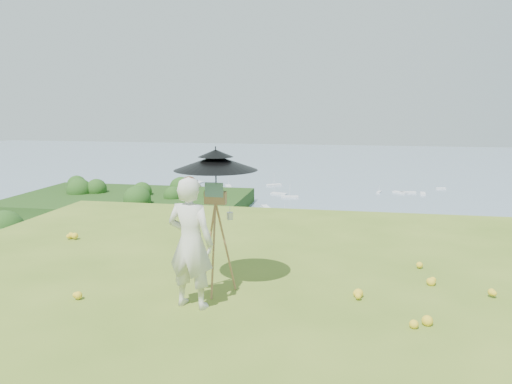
# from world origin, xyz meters

# --- Properties ---
(ground) EXTENTS (14.00, 14.00, 0.00)m
(ground) POSITION_xyz_m (0.00, 0.00, 0.00)
(ground) COLOR #557722
(ground) RESTS_ON ground
(shoreline_tier) EXTENTS (170.00, 28.00, 8.00)m
(shoreline_tier) POSITION_xyz_m (0.00, 75.00, -36.00)
(shoreline_tier) COLOR slate
(shoreline_tier) RESTS_ON bay_water
(bay_water) EXTENTS (700.00, 700.00, 0.00)m
(bay_water) POSITION_xyz_m (0.00, 240.00, -34.00)
(bay_water) COLOR slate
(bay_water) RESTS_ON ground
(peninsula) EXTENTS (90.00, 60.00, 12.00)m
(peninsula) POSITION_xyz_m (-75.00, 155.00, -29.00)
(peninsula) COLOR #17320D
(peninsula) RESTS_ON bay_water
(slope_trees) EXTENTS (110.00, 50.00, 6.00)m
(slope_trees) POSITION_xyz_m (0.00, 35.00, -15.00)
(slope_trees) COLOR #1E4C16
(slope_trees) RESTS_ON forest_slope
(harbor_town) EXTENTS (110.00, 22.00, 5.00)m
(harbor_town) POSITION_xyz_m (0.00, 75.00, -29.50)
(harbor_town) COLOR silver
(harbor_town) RESTS_ON shoreline_tier
(moored_boats) EXTENTS (140.00, 140.00, 0.70)m
(moored_boats) POSITION_xyz_m (-12.50, 161.00, -33.65)
(moored_boats) COLOR white
(moored_boats) RESTS_ON bay_water
(wildflowers) EXTENTS (10.00, 10.50, 0.12)m
(wildflowers) POSITION_xyz_m (0.00, 0.25, 0.06)
(wildflowers) COLOR yellow
(wildflowers) RESTS_ON ground
(painter) EXTENTS (0.72, 0.55, 1.79)m
(painter) POSITION_xyz_m (-1.52, 0.30, 0.89)
(painter) COLOR beige
(painter) RESTS_ON ground
(field_easel) EXTENTS (0.65, 0.65, 1.64)m
(field_easel) POSITION_xyz_m (-1.33, 0.88, 0.82)
(field_easel) COLOR olive
(field_easel) RESTS_ON ground
(sun_umbrella) EXTENTS (1.25, 1.25, 0.79)m
(sun_umbrella) POSITION_xyz_m (-1.33, 0.91, 1.74)
(sun_umbrella) COLOR black
(sun_umbrella) RESTS_ON field_easel
(painter_cap) EXTENTS (0.25, 0.28, 0.10)m
(painter_cap) POSITION_xyz_m (-1.52, 0.30, 1.74)
(painter_cap) COLOR #C46B78
(painter_cap) RESTS_ON painter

